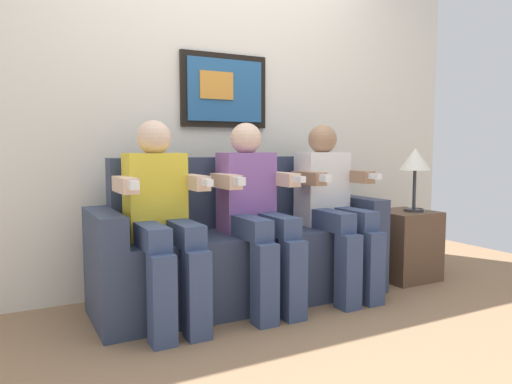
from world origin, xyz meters
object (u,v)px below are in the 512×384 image
Objects in this scene: spare_remote_on_table at (416,209)px; couch at (243,251)px; person_on_left at (162,214)px; side_table_right at (404,245)px; person_on_right at (333,203)px; table_lamp at (415,162)px; person_in_middle at (255,208)px.

couch is at bearing 174.79° from spare_remote_on_table.
side_table_right is (1.84, 0.06, -0.36)m from person_on_left.
spare_remote_on_table is at bearing 1.28° from person_on_left.
person_on_right is (1.14, 0.00, 0.00)m from person_on_left.
couch is 0.66m from person_on_right.
person_on_left reaches higher than spare_remote_on_table.
table_lamp is (0.04, -0.05, 0.61)m from side_table_right.
person_on_left is (-0.57, -0.17, 0.29)m from couch.
spare_remote_on_table is (1.36, -0.12, 0.20)m from couch.
person_on_left reaches higher than couch.
side_table_right is (1.27, 0.06, -0.36)m from person_in_middle.
person_on_left and person_in_middle have the same top height.
person_on_right is 0.80m from spare_remote_on_table.
couch is at bearing 163.61° from person_on_right.
person_on_right is 8.54× the size of spare_remote_on_table.
person_on_left is 2.22× the size of side_table_right.
couch is 0.34m from person_in_middle.
person_in_middle is (0.57, 0.00, 0.00)m from person_on_left.
table_lamp reaches higher than spare_remote_on_table.
couch is at bearing 173.36° from table_lamp.
side_table_right is 3.85× the size of spare_remote_on_table.
person_on_left is 1.93m from spare_remote_on_table.
couch is 1.65× the size of person_on_left.
couch is 1.27m from side_table_right.
couch is 1.65× the size of person_on_right.
side_table_right is (0.70, 0.06, -0.36)m from person_on_right.
person_in_middle is 8.54× the size of spare_remote_on_table.
person_on_right reaches higher than side_table_right.
side_table_right is at bearing 5.03° from person_on_right.
spare_remote_on_table is at bearing 28.12° from table_lamp.
table_lamp is (0.74, 0.01, 0.25)m from person_on_right.
person_in_middle is at bearing -179.35° from table_lamp.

